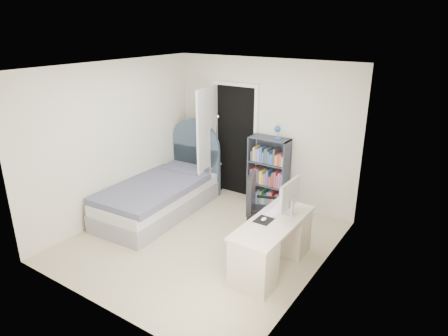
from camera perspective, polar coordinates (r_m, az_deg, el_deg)
The scene contains 8 objects.
room_shell at distance 5.47m, azimuth -3.42°, elevation 1.05°, with size 3.50×3.70×2.60m.
door at distance 7.14m, azimuth -0.96°, elevation 3.85°, with size 0.92×0.82×2.06m.
bed at distance 6.82m, azimuth -8.88°, elevation -3.62°, with size 1.19×2.33×1.40m.
nightstand at distance 7.52m, azimuth -2.67°, elevation -0.29°, with size 0.43×0.43×0.63m.
floor_lamp at distance 7.46m, azimuth -1.00°, elevation 1.15°, with size 0.21×0.21×1.49m.
bookcase at distance 6.88m, azimuth 6.41°, elevation -1.01°, with size 0.69×0.30×1.46m.
desk at distance 5.26m, azimuth 6.99°, elevation -10.47°, with size 0.56×1.40×1.15m.
office_chair at distance 5.64m, azimuth 5.13°, elevation -5.69°, with size 0.61×0.62×1.07m.
Camera 1 is at (3.13, -4.12, 3.04)m, focal length 32.00 mm.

